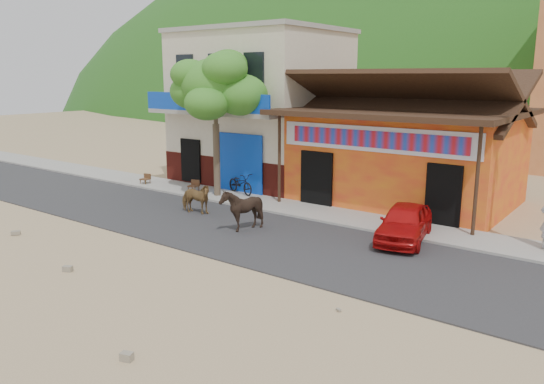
{
  "coord_description": "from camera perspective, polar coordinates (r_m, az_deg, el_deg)",
  "views": [
    {
      "loc": [
        10.37,
        -10.34,
        5.06
      ],
      "look_at": [
        0.38,
        3.0,
        1.4
      ],
      "focal_mm": 35.0,
      "sensor_mm": 36.0,
      "label": 1
    }
  ],
  "objects": [
    {
      "name": "red_car",
      "position": [
        16.95,
        14.07,
        -3.2
      ],
      "size": [
        2.02,
        3.58,
        1.15
      ],
      "primitive_type": "imported",
      "rotation": [
        0.0,
        0.0,
        0.21
      ],
      "color": "#B30C0D",
      "rests_on": "road"
    },
    {
      "name": "cow_tan",
      "position": [
        19.84,
        -8.24,
        -0.68
      ],
      "size": [
        1.46,
        0.87,
        1.16
      ],
      "primitive_type": "imported",
      "rotation": [
        0.0,
        0.0,
        1.76
      ],
      "color": "brown",
      "rests_on": "road"
    },
    {
      "name": "ground",
      "position": [
        15.49,
        -7.86,
        -6.8
      ],
      "size": [
        120.0,
        120.0,
        0.0
      ],
      "primitive_type": "plane",
      "color": "#9E825B",
      "rests_on": "ground"
    },
    {
      "name": "tree",
      "position": [
        22.1,
        -6.05,
        7.28
      ],
      "size": [
        3.0,
        3.0,
        6.0
      ],
      "primitive_type": null,
      "color": "#2D721E",
      "rests_on": "sidewalk"
    },
    {
      "name": "cafe_chair_right",
      "position": [
        23.41,
        -8.45,
        1.18
      ],
      "size": [
        0.5,
        0.5,
        0.89
      ],
      "primitive_type": null,
      "rotation": [
        0.0,
        0.0,
        0.25
      ],
      "color": "#462A17",
      "rests_on": "sidewalk"
    },
    {
      "name": "cafe_building",
      "position": [
        25.85,
        -1.16,
        8.93
      ],
      "size": [
        7.0,
        6.0,
        7.0
      ],
      "primitive_type": "cube",
      "color": "beige",
      "rests_on": "ground"
    },
    {
      "name": "sidewalk",
      "position": [
        19.99,
        4.28,
        -2.13
      ],
      "size": [
        60.0,
        2.0,
        0.12
      ],
      "primitive_type": "cube",
      "color": "gray",
      "rests_on": "ground"
    },
    {
      "name": "cow_dark",
      "position": [
        17.48,
        -3.28,
        -1.86
      ],
      "size": [
        1.72,
        1.66,
        1.44
      ],
      "primitive_type": "imported",
      "rotation": [
        0.0,
        0.0,
        -1.05
      ],
      "color": "black",
      "rests_on": "road"
    },
    {
      "name": "cafe_chair_left",
      "position": [
        25.49,
        -13.51,
        1.82
      ],
      "size": [
        0.45,
        0.45,
        0.84
      ],
      "primitive_type": null,
      "rotation": [
        0.0,
        0.0,
        0.16
      ],
      "color": "#53371B",
      "rests_on": "sidewalk"
    },
    {
      "name": "dance_club",
      "position": [
        22.24,
        14.32,
        3.57
      ],
      "size": [
        8.0,
        6.0,
        3.6
      ],
      "primitive_type": "cube",
      "color": "orange",
      "rests_on": "ground"
    },
    {
      "name": "scooter",
      "position": [
        22.66,
        -3.42,
        0.94
      ],
      "size": [
        1.82,
        1.07,
        0.9
      ],
      "primitive_type": "imported",
      "rotation": [
        0.0,
        0.0,
        1.28
      ],
      "color": "black",
      "rests_on": "sidewalk"
    },
    {
      "name": "road",
      "position": [
        17.26,
        -2.02,
        -4.6
      ],
      "size": [
        60.0,
        5.0,
        0.04
      ],
      "primitive_type": "cube",
      "color": "#28282B",
      "rests_on": "ground"
    }
  ]
}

